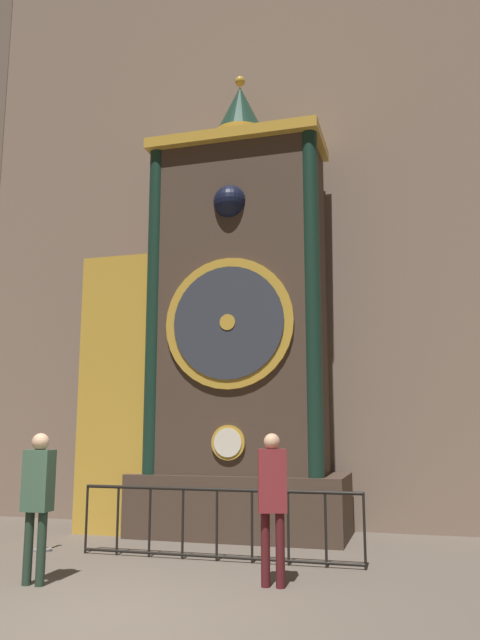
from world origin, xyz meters
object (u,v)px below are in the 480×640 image
(stanchion_post, at_px, (44,528))
(visitor_far, at_px, (272,494))
(clock_tower, at_px, (218,339))
(visitor_near, at_px, (38,492))

(stanchion_post, bearing_deg, visitor_far, -17.26)
(clock_tower, bearing_deg, visitor_far, -61.73)
(visitor_near, bearing_deg, stanchion_post, 118.61)
(clock_tower, xyz_separation_m, visitor_near, (-1.02, -3.97, -2.40))
(clock_tower, xyz_separation_m, stanchion_post, (-2.13, -2.07, -3.14))
(visitor_far, bearing_deg, stanchion_post, 145.96)
(visitor_near, distance_m, visitor_far, 2.87)
(clock_tower, distance_m, stanchion_post, 4.32)
(visitor_far, relative_size, stanchion_post, 1.70)
(clock_tower, relative_size, visitor_far, 4.86)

